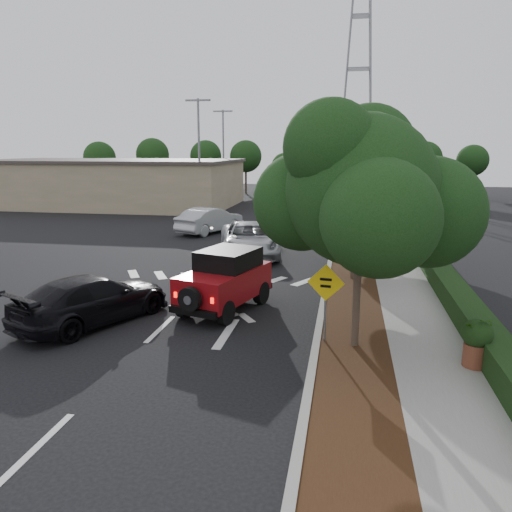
% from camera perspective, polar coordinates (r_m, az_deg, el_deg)
% --- Properties ---
extents(ground, '(120.00, 120.00, 0.00)m').
position_cam_1_polar(ground, '(15.08, -10.88, -8.19)').
color(ground, black).
rests_on(ground, ground).
extents(curb, '(0.20, 70.00, 0.15)m').
position_cam_1_polar(curb, '(25.66, 8.66, 0.57)').
color(curb, '#9E9B93').
rests_on(curb, ground).
extents(planting_strip, '(1.80, 70.00, 0.12)m').
position_cam_1_polar(planting_strip, '(25.66, 10.89, 0.45)').
color(planting_strip, black).
rests_on(planting_strip, ground).
extents(sidewalk, '(2.00, 70.00, 0.12)m').
position_cam_1_polar(sidewalk, '(25.76, 15.12, 0.29)').
color(sidewalk, gray).
rests_on(sidewalk, ground).
extents(hedge, '(0.80, 70.00, 0.80)m').
position_cam_1_polar(hedge, '(25.85, 18.25, 0.91)').
color(hedge, black).
rests_on(hedge, ground).
extents(commercial_building, '(22.00, 12.00, 4.00)m').
position_cam_1_polar(commercial_building, '(48.20, -16.02, 7.97)').
color(commercial_building, gray).
rests_on(commercial_building, ground).
extents(transmission_tower, '(7.00, 4.00, 28.00)m').
position_cam_1_polar(transmission_tower, '(61.36, 11.09, 7.16)').
color(transmission_tower, slate).
rests_on(transmission_tower, ground).
extents(street_tree_near, '(3.80, 3.80, 5.92)m').
position_cam_1_polar(street_tree_near, '(13.67, 11.16, -10.39)').
color(street_tree_near, black).
rests_on(street_tree_near, ground).
extents(street_tree_mid, '(3.20, 3.20, 5.32)m').
position_cam_1_polar(street_tree_mid, '(20.32, 10.97, -2.83)').
color(street_tree_mid, black).
rests_on(street_tree_mid, ground).
extents(street_tree_far, '(3.40, 3.40, 5.62)m').
position_cam_1_polar(street_tree_far, '(26.65, 10.87, 0.76)').
color(street_tree_far, black).
rests_on(street_tree_far, ground).
extents(light_pole_a, '(2.00, 0.22, 9.00)m').
position_cam_1_polar(light_pole_a, '(41.20, -6.35, 4.91)').
color(light_pole_a, slate).
rests_on(light_pole_a, ground).
extents(light_pole_b, '(2.00, 0.22, 9.00)m').
position_cam_1_polar(light_pole_b, '(52.96, -3.67, 6.59)').
color(light_pole_b, slate).
rests_on(light_pole_b, ground).
extents(red_jeep, '(2.67, 4.05, 1.98)m').
position_cam_1_polar(red_jeep, '(16.37, -3.31, -2.64)').
color(red_jeep, black).
rests_on(red_jeep, ground).
extents(silver_suv_ahead, '(4.08, 6.26, 1.60)m').
position_cam_1_polar(silver_suv_ahead, '(24.58, -0.81, 1.92)').
color(silver_suv_ahead, '#A7A9AE').
rests_on(silver_suv_ahead, ground).
extents(black_suv_oncoming, '(3.97, 5.43, 1.46)m').
position_cam_1_polar(black_suv_oncoming, '(15.93, -18.15, -4.72)').
color(black_suv_oncoming, black).
rests_on(black_suv_oncoming, ground).
extents(silver_sedan_oncoming, '(3.53, 5.10, 1.59)m').
position_cam_1_polar(silver_sedan_oncoming, '(31.40, -5.28, 4.12)').
color(silver_sedan_oncoming, '#A4A7AB').
rests_on(silver_sedan_oncoming, ground).
extents(parked_suv, '(3.98, 1.97, 1.30)m').
position_cam_1_polar(parked_suv, '(41.93, -12.22, 5.74)').
color(parked_suv, '#B1B3B9').
rests_on(parked_suv, ground).
extents(speed_hump_sign, '(0.99, 0.16, 2.13)m').
position_cam_1_polar(speed_hump_sign, '(13.35, 7.96, -4.13)').
color(speed_hump_sign, slate).
rests_on(speed_hump_sign, ground).
extents(terracotta_planter, '(0.71, 0.71, 1.24)m').
position_cam_1_polar(terracotta_planter, '(12.98, 23.94, -8.54)').
color(terracotta_planter, brown).
rests_on(terracotta_planter, ground).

